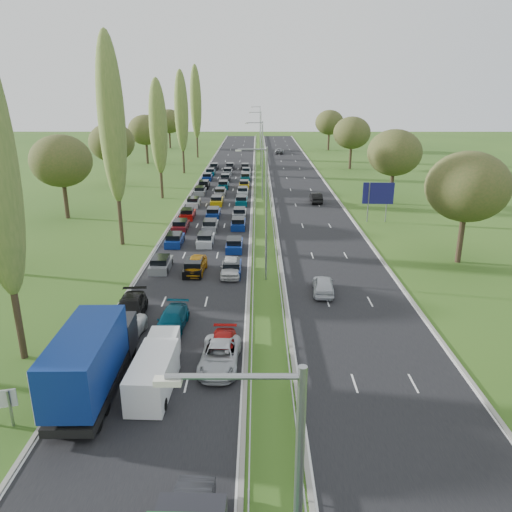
{
  "coord_description": "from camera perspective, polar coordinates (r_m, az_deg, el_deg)",
  "views": [
    {
      "loc": [
        3.69,
        0.29,
        16.65
      ],
      "look_at": [
        3.59,
        45.39,
        1.5
      ],
      "focal_mm": 35.0,
      "sensor_mm": 36.0,
      "label": 1
    }
  ],
  "objects": [
    {
      "name": "near_car_11",
      "position": [
        32.93,
        -3.82,
        -10.46
      ],
      "size": [
        1.96,
        4.67,
        1.35
      ],
      "primitive_type": "imported",
      "rotation": [
        0.0,
        0.0,
        -0.02
      ],
      "color": "#940A09",
      "rests_on": "near_carriageway"
    },
    {
      "name": "white_van_rear",
      "position": [
        32.16,
        -10.83,
        -10.97
      ],
      "size": [
        1.84,
        4.68,
        1.88
      ],
      "rotation": [
        0.0,
        0.0,
        -0.0
      ],
      "color": "silver",
      "rests_on": "near_carriageway"
    },
    {
      "name": "traffic_queue_fill",
      "position": [
        79.11,
        -4.19,
        6.7
      ],
      "size": [
        9.06,
        69.12,
        0.8
      ],
      "color": "slate",
      "rests_on": "ground"
    },
    {
      "name": "direction_sign",
      "position": [
        67.01,
        13.79,
        6.78
      ],
      "size": [
        4.0,
        0.33,
        5.2
      ],
      "color": "gray",
      "rests_on": "ground"
    },
    {
      "name": "near_car_10",
      "position": [
        31.94,
        -4.18,
        -11.35
      ],
      "size": [
        2.59,
        5.29,
        1.45
      ],
      "primitive_type": "imported",
      "rotation": [
        0.0,
        0.0,
        -0.04
      ],
      "color": "#A9ADB3",
      "rests_on": "near_carriageway"
    },
    {
      "name": "near_carriageway",
      "position": [
        84.08,
        -3.95,
        7.1
      ],
      "size": [
        10.5,
        215.0,
        0.04
      ],
      "primitive_type": "cube",
      "color": "black",
      "rests_on": "ground"
    },
    {
      "name": "central_reservation",
      "position": [
        83.77,
        0.69,
        7.49
      ],
      "size": [
        2.36,
        215.0,
        0.32
      ],
      "color": "gray",
      "rests_on": "ground"
    },
    {
      "name": "white_van_front",
      "position": [
        30.05,
        -11.6,
        -13.02
      ],
      "size": [
        2.09,
        5.33,
        2.14
      ],
      "rotation": [
        0.0,
        0.0,
        -0.04
      ],
      "color": "white",
      "rests_on": "near_carriageway"
    },
    {
      "name": "ground",
      "position": [
        81.43,
        0.7,
        6.77
      ],
      "size": [
        260.0,
        260.0,
        0.0
      ],
      "primitive_type": "plane",
      "color": "#2E541A",
      "rests_on": "ground"
    },
    {
      "name": "lamp_columns",
      "position": [
        78.44,
        0.74,
        10.76
      ],
      "size": [
        0.18,
        140.18,
        12.0
      ],
      "color": "gray",
      "rests_on": "ground"
    },
    {
      "name": "far_car_0",
      "position": [
        42.97,
        7.7,
        -3.3
      ],
      "size": [
        2.1,
        4.49,
        1.49
      ],
      "primitive_type": "imported",
      "rotation": [
        0.0,
        0.0,
        3.06
      ],
      "color": "silver",
      "rests_on": "far_carriageway"
    },
    {
      "name": "near_car_7",
      "position": [
        36.96,
        -9.58,
        -7.24
      ],
      "size": [
        2.21,
        4.93,
        1.4
      ],
      "primitive_type": "imported",
      "rotation": [
        0.0,
        0.0,
        -0.05
      ],
      "color": "#05374C",
      "rests_on": "near_carriageway"
    },
    {
      "name": "near_car_8",
      "position": [
        47.69,
        -6.91,
        -1.0
      ],
      "size": [
        2.09,
        4.57,
        1.52
      ],
      "primitive_type": "imported",
      "rotation": [
        0.0,
        0.0,
        -0.07
      ],
      "color": "#BB770C",
      "rests_on": "near_carriageway"
    },
    {
      "name": "near_car_2",
      "position": [
        35.96,
        -15.16,
        -8.38
      ],
      "size": [
        2.85,
        5.43,
        1.46
      ],
      "primitive_type": "imported",
      "rotation": [
        0.0,
        0.0,
        -0.08
      ],
      "color": "silver",
      "rests_on": "near_carriageway"
    },
    {
      "name": "near_car_3",
      "position": [
        39.22,
        -14.18,
        -5.86
      ],
      "size": [
        2.65,
        5.6,
        1.58
      ],
      "primitive_type": "imported",
      "rotation": [
        0.0,
        0.0,
        0.08
      ],
      "color": "black",
      "rests_on": "near_carriageway"
    },
    {
      "name": "woodland_right",
      "position": [
        69.99,
        17.29,
        10.39
      ],
      "size": [
        8.0,
        153.0,
        11.1
      ],
      "color": "#2D2116",
      "rests_on": "ground"
    },
    {
      "name": "far_car_2",
      "position": [
        137.8,
        2.68,
        11.92
      ],
      "size": [
        2.68,
        5.3,
        1.44
      ],
      "primitive_type": "imported",
      "rotation": [
        0.0,
        0.0,
        3.08
      ],
      "color": "slate",
      "rests_on": "far_carriageway"
    },
    {
      "name": "blue_lorry",
      "position": [
        30.25,
        -18.22,
        -11.07
      ],
      "size": [
        2.77,
        9.96,
        4.21
      ],
      "rotation": [
        0.0,
        0.0,
        0.01
      ],
      "color": "black",
      "rests_on": "near_carriageway"
    },
    {
      "name": "woodland_left",
      "position": [
        68.01,
        -22.39,
        9.62
      ],
      "size": [
        8.0,
        166.0,
        11.1
      ],
      "color": "#2D2116",
      "rests_on": "ground"
    },
    {
      "name": "far_car_1",
      "position": [
        77.75,
        6.88,
        6.65
      ],
      "size": [
        1.66,
        4.58,
        1.5
      ],
      "primitive_type": "imported",
      "rotation": [
        0.0,
        0.0,
        3.16
      ],
      "color": "black",
      "rests_on": "far_carriageway"
    },
    {
      "name": "near_car_12",
      "position": [
        46.81,
        -2.91,
        -1.25
      ],
      "size": [
        1.86,
        4.57,
        1.55
      ],
      "primitive_type": "imported",
      "rotation": [
        0.0,
        0.0,
        0.01
      ],
      "color": "silver",
      "rests_on": "near_carriageway"
    },
    {
      "name": "poplar_row",
      "position": [
        69.68,
        -12.88,
        14.61
      ],
      "size": [
        2.8,
        127.8,
        22.44
      ],
      "color": "#2D2116",
      "rests_on": "ground"
    },
    {
      "name": "far_carriageway",
      "position": [
        84.21,
        5.32,
        7.09
      ],
      "size": [
        10.5,
        215.0,
        0.04
      ],
      "primitive_type": "cube",
      "color": "black",
      "rests_on": "ground"
    },
    {
      "name": "info_sign",
      "position": [
        29.64,
        -27.06,
        -14.73
      ],
      "size": [
        1.47,
        0.49,
        2.1
      ],
      "color": "gray",
      "rests_on": "ground"
    }
  ]
}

